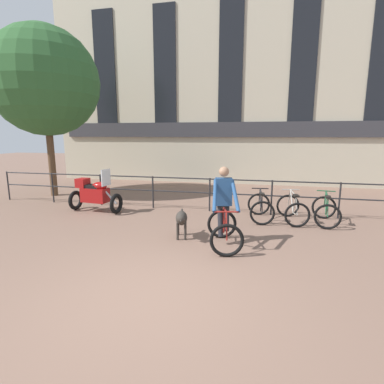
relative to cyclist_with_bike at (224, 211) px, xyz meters
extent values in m
plane|color=#7A5B4C|center=(-0.78, -2.39, -0.76)|extent=(60.00, 60.00, 0.00)
cylinder|color=#232326|center=(-8.28, 2.81, -0.24)|extent=(0.05, 0.05, 1.05)
cylinder|color=#232326|center=(-6.41, 2.81, -0.24)|extent=(0.05, 0.05, 1.05)
cylinder|color=#232326|center=(-4.53, 2.81, -0.24)|extent=(0.05, 0.05, 1.05)
cylinder|color=#232326|center=(-2.66, 2.81, -0.24)|extent=(0.05, 0.05, 1.05)
cylinder|color=#232326|center=(-0.78, 2.81, -0.24)|extent=(0.05, 0.05, 1.05)
cylinder|color=#232326|center=(1.09, 2.81, -0.24)|extent=(0.05, 0.05, 1.05)
cylinder|color=#232326|center=(2.97, 2.81, -0.24)|extent=(0.05, 0.05, 1.05)
cylinder|color=#232326|center=(-0.78, 2.81, 0.26)|extent=(15.00, 0.04, 0.04)
cylinder|color=#232326|center=(-0.78, 2.81, -0.19)|extent=(15.00, 0.04, 0.04)
cube|color=#BCB299|center=(-0.78, 8.61, 4.27)|extent=(18.00, 0.60, 10.06)
cube|color=#333338|center=(-0.78, 8.25, 1.84)|extent=(17.10, 0.12, 0.70)
cube|color=black|center=(-7.08, 8.28, 4.77)|extent=(1.10, 0.06, 5.63)
cube|color=black|center=(-3.93, 8.28, 4.77)|extent=(1.10, 0.06, 5.63)
cube|color=black|center=(-0.78, 8.28, 4.77)|extent=(1.10, 0.06, 5.63)
cube|color=black|center=(2.37, 8.28, 4.77)|extent=(1.10, 0.06, 5.63)
torus|color=black|center=(0.15, -0.67, -0.42)|extent=(0.68, 0.21, 0.68)
torus|color=black|center=(-0.09, 0.40, -0.42)|extent=(0.68, 0.21, 0.68)
cylinder|color=maroon|center=(0.06, -0.25, -0.19)|extent=(0.14, 0.49, 0.60)
cylinder|color=maroon|center=(-0.01, 0.07, -0.22)|extent=(0.08, 0.23, 0.52)
cylinder|color=maroon|center=(0.03, -0.16, 0.07)|extent=(0.18, 0.66, 0.10)
cylinder|color=maroon|center=(-0.04, 0.19, -0.45)|extent=(0.12, 0.44, 0.08)
cylinder|color=maroon|center=(-0.06, 0.29, -0.19)|extent=(0.08, 0.26, 0.47)
cylinder|color=maroon|center=(0.12, -0.57, -0.16)|extent=(0.08, 0.23, 0.54)
cylinder|color=maroon|center=(0.10, -0.48, 0.10)|extent=(0.48, 0.13, 0.03)
cube|color=black|center=(-0.04, 0.17, 0.06)|extent=(0.17, 0.26, 0.05)
cube|color=navy|center=(-0.04, 0.17, 0.39)|extent=(0.40, 0.29, 0.60)
sphere|color=#A87A5B|center=(-0.04, 0.17, 0.83)|extent=(0.22, 0.22, 0.22)
cylinder|color=navy|center=(-0.17, -0.20, 0.37)|extent=(0.17, 0.72, 0.60)
cylinder|color=navy|center=(0.24, -0.11, 0.37)|extent=(0.29, 0.70, 0.60)
cylinder|color=black|center=(-0.08, 0.06, -0.25)|extent=(0.20, 0.32, 0.69)
cylinder|color=black|center=(0.05, 0.09, -0.19)|extent=(0.14, 0.31, 0.58)
ellipsoid|color=#332D28|center=(-1.01, 0.24, -0.29)|extent=(0.39, 0.60, 0.32)
cylinder|color=#332D28|center=(-0.96, 0.03, -0.27)|extent=(0.21, 0.20, 0.18)
sphere|color=#332D28|center=(-0.92, -0.13, -0.21)|extent=(0.19, 0.19, 0.19)
cone|color=#332D28|center=(-0.90, -0.22, -0.22)|extent=(0.13, 0.14, 0.11)
cylinder|color=#332D28|center=(-1.09, 0.56, -0.23)|extent=(0.10, 0.19, 0.12)
cylinder|color=#332D28|center=(-1.06, 0.05, -0.56)|extent=(0.06, 0.06, 0.41)
cylinder|color=#332D28|center=(-0.89, 0.09, -0.56)|extent=(0.06, 0.06, 0.41)
cylinder|color=#332D28|center=(-1.14, 0.39, -0.56)|extent=(0.06, 0.06, 0.41)
cylinder|color=#332D28|center=(-0.97, 0.43, -0.56)|extent=(0.06, 0.06, 0.41)
torus|color=black|center=(-3.50, 1.87, -0.45)|extent=(0.18, 0.63, 0.62)
torus|color=black|center=(-4.99, 2.03, -0.45)|extent=(0.18, 0.63, 0.62)
cube|color=maroon|center=(-4.24, 1.95, -0.23)|extent=(0.86, 0.48, 0.44)
ellipsoid|color=maroon|center=(-4.06, 1.93, 0.07)|extent=(0.51, 0.37, 0.24)
cube|color=black|center=(-4.34, 1.96, 0.04)|extent=(0.59, 0.36, 0.10)
cylinder|color=#B2B2B7|center=(-3.68, 1.89, -0.27)|extent=(0.42, 0.10, 0.41)
cube|color=silver|center=(-3.81, 1.91, 0.34)|extent=(0.08, 0.44, 0.50)
cube|color=maroon|center=(-4.67, 2.00, 0.13)|extent=(0.36, 0.39, 0.28)
torus|color=black|center=(0.73, 2.68, -0.43)|extent=(0.66, 0.12, 0.66)
torus|color=black|center=(0.83, 1.64, -0.43)|extent=(0.66, 0.12, 0.66)
cylinder|color=black|center=(0.77, 2.28, -0.20)|extent=(0.08, 0.47, 0.58)
cylinder|color=black|center=(0.80, 1.96, -0.24)|extent=(0.05, 0.22, 0.51)
cylinder|color=black|center=(0.78, 2.18, 0.05)|extent=(0.09, 0.63, 0.10)
cylinder|color=black|center=(0.81, 1.85, -0.46)|extent=(0.07, 0.42, 0.07)
cylinder|color=black|center=(0.82, 1.75, -0.21)|extent=(0.05, 0.25, 0.46)
cylinder|color=black|center=(0.74, 2.59, -0.18)|extent=(0.05, 0.21, 0.52)
cylinder|color=black|center=(0.75, 2.50, 0.08)|extent=(0.48, 0.07, 0.03)
cube|color=black|center=(0.81, 1.87, 0.03)|extent=(0.14, 0.25, 0.05)
torus|color=black|center=(1.56, 2.68, -0.43)|extent=(0.66, 0.15, 0.66)
torus|color=black|center=(1.71, 1.64, -0.43)|extent=(0.66, 0.15, 0.66)
cylinder|color=#9E998E|center=(1.62, 2.28, -0.20)|extent=(0.10, 0.47, 0.58)
cylinder|color=#9E998E|center=(1.66, 1.96, -0.24)|extent=(0.06, 0.22, 0.51)
cylinder|color=#9E998E|center=(1.63, 2.18, 0.05)|extent=(0.12, 0.63, 0.10)
cylinder|color=#9E998E|center=(1.68, 1.85, -0.46)|extent=(0.09, 0.42, 0.07)
cylinder|color=#9E998E|center=(1.69, 1.76, -0.21)|extent=(0.06, 0.25, 0.46)
cylinder|color=#9E998E|center=(1.58, 2.59, -0.18)|extent=(0.06, 0.21, 0.52)
cylinder|color=#9E998E|center=(1.59, 2.49, 0.08)|extent=(0.48, 0.10, 0.03)
cube|color=black|center=(1.68, 1.87, 0.03)|extent=(0.15, 0.25, 0.05)
torus|color=black|center=(2.55, 2.68, -0.43)|extent=(0.66, 0.13, 0.66)
torus|color=black|center=(2.44, 1.64, -0.43)|extent=(0.66, 0.13, 0.66)
cylinder|color=#194C2D|center=(2.50, 2.28, -0.20)|extent=(0.08, 0.47, 0.58)
cylinder|color=#194C2D|center=(2.47, 1.96, -0.24)|extent=(0.05, 0.22, 0.51)
cylinder|color=#194C2D|center=(2.50, 2.18, 0.05)|extent=(0.10, 0.63, 0.10)
cylinder|color=#194C2D|center=(2.46, 1.85, -0.46)|extent=(0.07, 0.42, 0.07)
cylinder|color=#194C2D|center=(2.45, 1.75, -0.21)|extent=(0.05, 0.25, 0.46)
cylinder|color=#194C2D|center=(2.54, 2.59, -0.18)|extent=(0.05, 0.21, 0.52)
cylinder|color=#194C2D|center=(2.53, 2.50, 0.08)|extent=(0.48, 0.08, 0.03)
cube|color=black|center=(2.46, 1.87, 0.03)|extent=(0.14, 0.25, 0.05)
cylinder|color=brown|center=(-7.20, 3.90, 0.84)|extent=(0.26, 0.26, 3.21)
sphere|color=#2D5B2D|center=(-7.20, 3.90, 3.54)|extent=(3.96, 3.96, 3.96)
camera|label=1|loc=(0.72, -6.24, 1.62)|focal=28.00mm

